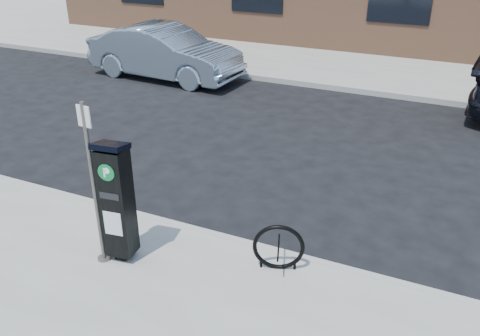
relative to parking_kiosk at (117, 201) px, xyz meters
The scene contains 8 objects.
ground 2.07m from the parking_kiosk, 36.35° to the left, with size 120.00×120.00×0.00m, color black.
sidewalk_far 15.16m from the parking_kiosk, 84.54° to the left, with size 60.00×12.00×0.15m, color gray.
curb_near 2.02m from the parking_kiosk, 35.83° to the left, with size 60.00×0.12×0.16m, color #9E9B93.
curb_far 9.24m from the parking_kiosk, 81.00° to the left, with size 60.00×0.12×0.16m, color #9E9B93.
parking_kiosk is the anchor object (origin of this frame).
sign_pole 0.35m from the parking_kiosk, 144.17° to the right, with size 0.20×0.18×2.28m.
bike_rack 2.22m from the parking_kiosk, 17.89° to the left, with size 0.67×0.27×0.69m.
car_silver 9.29m from the parking_kiosk, 118.59° to the left, with size 1.64×4.71×1.55m, color #869AAB.
Camera 1 is at (2.45, -5.63, 4.40)m, focal length 38.00 mm.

